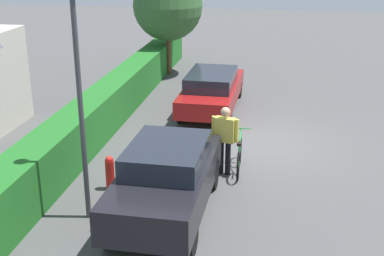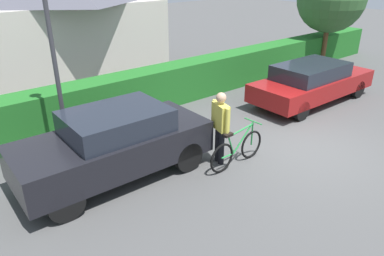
% 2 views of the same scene
% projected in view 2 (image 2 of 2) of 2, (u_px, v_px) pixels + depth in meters
% --- Properties ---
extents(ground_plane, '(60.00, 60.00, 0.00)m').
position_uv_depth(ground_plane, '(304.00, 147.00, 9.07)').
color(ground_plane, '#494949').
extents(hedge_row, '(21.57, 0.90, 1.22)m').
position_uv_depth(hedge_row, '(186.00, 80.00, 12.12)').
color(hedge_row, '#1F6421').
rests_on(hedge_row, ground).
extents(house_distant, '(7.22, 5.14, 4.75)m').
position_uv_depth(house_distant, '(56.00, 14.00, 13.67)').
color(house_distant, beige).
rests_on(house_distant, ground).
extents(parked_car_near, '(4.05, 1.78, 1.50)m').
position_uv_depth(parked_car_near, '(114.00, 143.00, 7.53)').
color(parked_car_near, black).
rests_on(parked_car_near, ground).
extents(parked_car_far, '(4.62, 1.76, 1.30)m').
position_uv_depth(parked_car_far, '(312.00, 82.00, 11.72)').
color(parked_car_far, maroon).
rests_on(parked_car_far, ground).
extents(bicycle, '(1.67, 0.50, 0.95)m').
position_uv_depth(bicycle, '(237.00, 150.00, 8.15)').
color(bicycle, black).
rests_on(bicycle, ground).
extents(person_rider, '(0.32, 0.66, 1.69)m').
position_uv_depth(person_rider, '(220.00, 123.00, 8.00)').
color(person_rider, black).
rests_on(person_rider, ground).
extents(street_lamp, '(0.28, 0.28, 4.65)m').
position_uv_depth(street_lamp, '(49.00, 29.00, 7.45)').
color(street_lamp, '#38383D').
rests_on(street_lamp, ground).
extents(fire_hydrant, '(0.20, 0.20, 0.81)m').
position_uv_depth(fire_hydrant, '(117.00, 126.00, 9.22)').
color(fire_hydrant, red).
rests_on(fire_hydrant, ground).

